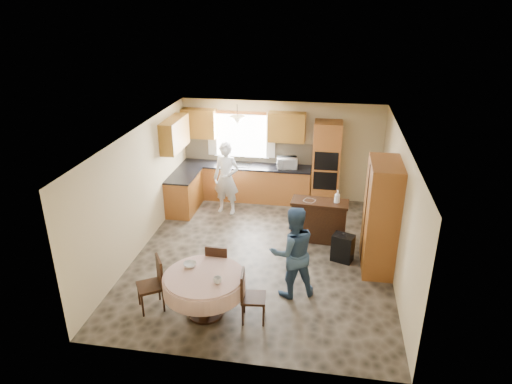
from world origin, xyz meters
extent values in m
cube|color=brown|center=(0.00, 0.00, 0.00)|extent=(5.00, 6.00, 0.01)
cube|color=white|center=(0.00, 0.00, 2.50)|extent=(5.00, 6.00, 0.01)
cube|color=tan|center=(0.00, 3.00, 1.25)|extent=(5.00, 0.02, 2.50)
cube|color=tan|center=(0.00, -3.00, 1.25)|extent=(5.00, 0.02, 2.50)
cube|color=tan|center=(-2.50, 0.00, 1.25)|extent=(0.02, 6.00, 2.50)
cube|color=tan|center=(2.50, 0.00, 1.25)|extent=(0.02, 6.00, 2.50)
cube|color=white|center=(-1.00, 2.98, 1.60)|extent=(1.40, 0.03, 1.10)
cube|color=white|center=(-1.75, 2.93, 1.65)|extent=(0.22, 0.02, 1.15)
cube|color=white|center=(-0.25, 2.93, 1.65)|extent=(0.22, 0.02, 1.15)
cube|color=#B76730|center=(-0.85, 2.70, 0.44)|extent=(3.30, 0.60, 0.88)
cube|color=black|center=(-0.85, 2.70, 0.90)|extent=(3.30, 0.64, 0.04)
cube|color=#B76730|center=(-2.20, 1.80, 0.44)|extent=(0.60, 1.20, 0.88)
cube|color=black|center=(-2.20, 1.80, 0.90)|extent=(0.64, 1.20, 0.04)
cube|color=tan|center=(-0.85, 2.99, 1.18)|extent=(3.30, 0.02, 0.55)
cube|color=#B0742C|center=(-2.05, 2.83, 1.91)|extent=(0.85, 0.33, 0.72)
cube|color=#B0742C|center=(0.15, 2.83, 1.91)|extent=(0.90, 0.33, 0.72)
cube|color=#B0742C|center=(-2.33, 1.80, 1.91)|extent=(0.33, 1.20, 0.72)
cube|color=#B76730|center=(1.15, 2.69, 1.06)|extent=(0.66, 0.62, 2.12)
cube|color=black|center=(1.15, 2.38, 1.25)|extent=(0.56, 0.01, 0.45)
cube|color=black|center=(1.15, 2.38, 0.75)|extent=(0.56, 0.01, 0.45)
cone|color=beige|center=(-1.00, 2.50, 2.12)|extent=(0.36, 0.36, 0.18)
cube|color=#361D0E|center=(1.08, 0.83, 0.42)|extent=(1.21, 0.57, 0.85)
cube|color=black|center=(1.58, 0.05, 0.28)|extent=(0.47, 0.40, 0.55)
cube|color=#B76730|center=(2.22, -0.06, 1.07)|extent=(0.56, 1.12, 2.13)
cylinder|color=#361D0E|center=(-0.64, -2.01, 0.34)|extent=(0.19, 0.19, 0.69)
cylinder|color=#361D0E|center=(-0.64, -2.01, 0.02)|extent=(0.58, 0.58, 0.04)
cylinder|color=beige|center=(-0.64, -2.01, 0.73)|extent=(1.26, 1.26, 0.05)
cylinder|color=beige|center=(-0.64, -2.01, 0.59)|extent=(1.32, 1.32, 0.27)
cube|color=#361D0E|center=(-1.58, -2.00, 0.43)|extent=(0.55, 0.55, 0.05)
cube|color=#361D0E|center=(-1.42, -1.90, 0.68)|extent=(0.24, 0.34, 0.48)
cylinder|color=#361D0E|center=(-1.75, -2.17, 0.20)|extent=(0.03, 0.03, 0.41)
cylinder|color=#361D0E|center=(-1.40, -2.17, 0.20)|extent=(0.03, 0.03, 0.41)
cylinder|color=#361D0E|center=(-1.75, -1.83, 0.20)|extent=(0.03, 0.03, 0.41)
cylinder|color=#361D0E|center=(-1.40, -1.83, 0.20)|extent=(0.03, 0.03, 0.41)
cube|color=#361D0E|center=(-0.58, -1.25, 0.43)|extent=(0.41, 0.41, 0.05)
cube|color=#361D0E|center=(-0.59, -1.43, 0.69)|extent=(0.38, 0.04, 0.48)
cylinder|color=#361D0E|center=(-0.75, -1.42, 0.21)|extent=(0.03, 0.03, 0.41)
cylinder|color=#361D0E|center=(-0.41, -1.42, 0.21)|extent=(0.03, 0.03, 0.41)
cylinder|color=#361D0E|center=(-0.75, -1.07, 0.21)|extent=(0.03, 0.03, 0.41)
cylinder|color=#361D0E|center=(-0.41, -1.07, 0.21)|extent=(0.03, 0.03, 0.41)
cube|color=#361D0E|center=(0.16, -2.01, 0.41)|extent=(0.42, 0.42, 0.05)
cube|color=#361D0E|center=(-0.01, -2.03, 0.66)|extent=(0.07, 0.37, 0.46)
cylinder|color=#361D0E|center=(-0.01, -2.17, 0.20)|extent=(0.03, 0.03, 0.39)
cylinder|color=#361D0E|center=(0.32, -2.17, 0.20)|extent=(0.03, 0.03, 0.39)
cylinder|color=#361D0E|center=(-0.01, -1.85, 0.20)|extent=(0.03, 0.03, 0.39)
cylinder|color=#361D0E|center=(0.32, -1.85, 0.20)|extent=(0.03, 0.03, 0.39)
cube|color=gold|center=(2.47, 1.00, 1.54)|extent=(0.05, 0.61, 0.51)
cube|color=silver|center=(2.44, 1.00, 1.54)|extent=(0.01, 0.51, 0.40)
imported|color=silver|center=(0.20, 2.65, 1.06)|extent=(0.54, 0.42, 0.27)
imported|color=silver|center=(-1.15, 1.85, 0.87)|extent=(0.70, 0.52, 1.74)
imported|color=#334E70|center=(0.69, -1.20, 0.83)|extent=(0.98, 0.88, 1.66)
imported|color=#B2B2B2|center=(0.86, 0.83, 0.87)|extent=(0.31, 0.31, 0.06)
imported|color=silver|center=(1.42, 0.83, 1.01)|extent=(0.15, 0.15, 0.32)
imported|color=#B2B2B2|center=(-0.37, -2.18, 0.80)|extent=(0.16, 0.16, 0.10)
imported|color=#B2B2B2|center=(-0.93, -1.80, 0.78)|extent=(0.22, 0.22, 0.07)
camera|label=1|loc=(1.18, -7.92, 4.81)|focal=32.00mm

